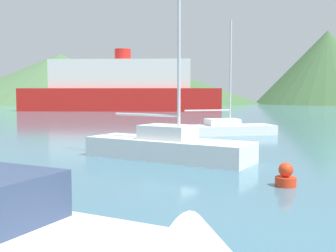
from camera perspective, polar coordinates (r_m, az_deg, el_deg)
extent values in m
cube|color=white|center=(16.09, -0.06, -3.15)|extent=(6.80, 4.14, 0.77)
cube|color=white|center=(16.01, -0.06, -0.84)|extent=(2.32, 1.96, 0.54)
cylinder|color=#BCBCC1|center=(15.93, 1.51, 14.79)|extent=(0.12, 0.12, 9.21)
cylinder|color=#BCBCC1|center=(16.49, -2.98, 1.52)|extent=(2.79, 1.15, 0.10)
cube|color=white|center=(25.36, 7.37, -0.54)|extent=(6.53, 4.31, 0.56)
cube|color=white|center=(25.32, 7.38, 0.53)|extent=(2.27, 1.99, 0.39)
cylinder|color=#BCBCC1|center=(25.46, 8.45, 7.07)|extent=(0.12, 0.12, 6.19)
cylinder|color=#BCBCC1|center=(24.95, 5.38, 2.11)|extent=(2.63, 1.24, 0.10)
cube|color=red|center=(58.60, -6.10, 3.62)|extent=(27.40, 12.12, 2.99)
cube|color=silver|center=(58.63, -6.13, 6.93)|extent=(19.35, 9.80, 3.78)
cylinder|color=red|center=(58.80, -6.15, 9.55)|extent=(2.22, 2.22, 1.60)
cylinder|color=red|center=(12.00, 15.64, -7.26)|extent=(0.57, 0.57, 0.26)
sphere|color=red|center=(11.93, 15.68, -5.72)|extent=(0.40, 0.40, 0.40)
cone|color=#476B42|center=(103.28, -14.39, 6.28)|extent=(51.81, 51.81, 11.37)
cone|color=#3D6038|center=(91.91, 1.66, 5.04)|extent=(34.46, 34.46, 6.24)
cone|color=#3D6038|center=(94.44, 20.72, 7.46)|extent=(29.20, 29.20, 15.24)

